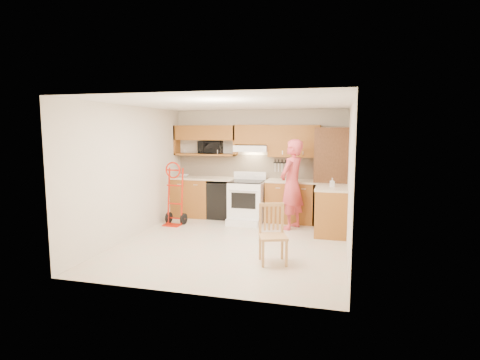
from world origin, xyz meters
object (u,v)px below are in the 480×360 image
at_px(dining_chair, 273,234).
at_px(hand_truck, 174,197).
at_px(microwave, 211,147).
at_px(range, 246,198).
at_px(person, 292,184).

bearing_deg(dining_chair, hand_truck, 124.06).
xyz_separation_m(hand_truck, dining_chair, (2.50, -1.88, -0.16)).
height_order(microwave, dining_chair, microwave).
distance_m(range, dining_chair, 2.68).
bearing_deg(microwave, hand_truck, -118.59).
bearing_deg(hand_truck, microwave, 69.41).
relative_size(person, hand_truck, 1.51).
height_order(range, dining_chair, range).
height_order(hand_truck, dining_chair, hand_truck).
bearing_deg(microwave, person, -23.89).
distance_m(hand_truck, dining_chair, 3.13).
xyz_separation_m(range, person, (1.03, -0.26, 0.38)).
relative_size(range, hand_truck, 0.89).
relative_size(microwave, dining_chair, 0.59).
bearing_deg(range, dining_chair, -67.44).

